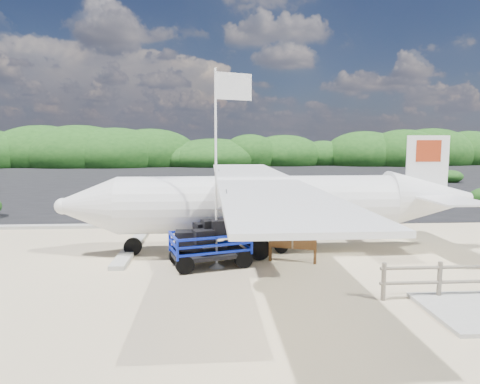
% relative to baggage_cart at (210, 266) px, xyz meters
% --- Properties ---
extents(ground, '(160.00, 160.00, 0.00)m').
position_rel_baggage_cart_xyz_m(ground, '(1.49, 1.67, 0.00)').
color(ground, beige).
extents(asphalt_apron, '(90.00, 50.00, 0.04)m').
position_rel_baggage_cart_xyz_m(asphalt_apron, '(1.49, 31.67, 0.00)').
color(asphalt_apron, '#B2B2B2').
rests_on(asphalt_apron, ground).
extents(lagoon, '(9.00, 7.00, 0.40)m').
position_rel_baggage_cart_xyz_m(lagoon, '(-7.51, 3.17, 0.00)').
color(lagoon, '#B2B2B2').
rests_on(lagoon, ground).
extents(vegetation_band, '(124.00, 8.00, 4.40)m').
position_rel_baggage_cart_xyz_m(vegetation_band, '(1.49, 56.67, 0.00)').
color(vegetation_band, '#B2B2B2').
rests_on(vegetation_band, ground).
extents(baggage_cart, '(3.05, 2.25, 1.36)m').
position_rel_baggage_cart_xyz_m(baggage_cart, '(0.00, 0.00, 0.00)').
color(baggage_cart, '#0E26D3').
rests_on(baggage_cart, ground).
extents(flagpole, '(1.38, 0.97, 6.38)m').
position_rel_baggage_cart_xyz_m(flagpole, '(0.21, -0.10, 0.00)').
color(flagpole, white).
rests_on(flagpole, ground).
extents(signboard, '(1.69, 0.70, 1.43)m').
position_rel_baggage_cart_xyz_m(signboard, '(2.79, 0.26, 0.00)').
color(signboard, brown).
rests_on(signboard, ground).
extents(crew_a, '(0.85, 0.72, 1.98)m').
position_rel_baggage_cart_xyz_m(crew_a, '(2.82, 2.36, 0.99)').
color(crew_a, '#1C1551').
rests_on(crew_a, ground).
extents(crew_b, '(0.90, 0.74, 1.71)m').
position_rel_baggage_cart_xyz_m(crew_b, '(-1.20, 7.23, 0.85)').
color(crew_b, '#1C1551').
rests_on(crew_b, ground).
extents(aircraft_large, '(18.41, 18.41, 5.48)m').
position_rel_baggage_cart_xyz_m(aircraft_large, '(13.57, 26.41, 0.00)').
color(aircraft_large, '#B2B2B2').
rests_on(aircraft_large, ground).
extents(aircraft_small, '(7.32, 7.32, 2.54)m').
position_rel_baggage_cart_xyz_m(aircraft_small, '(-8.51, 29.73, 0.00)').
color(aircraft_small, '#B2B2B2').
rests_on(aircraft_small, ground).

